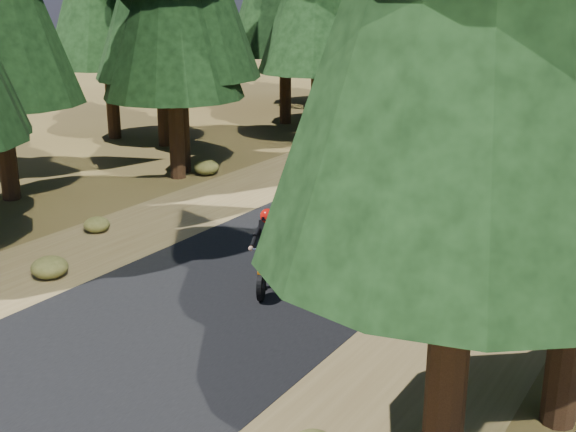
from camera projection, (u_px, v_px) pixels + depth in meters
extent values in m
plane|color=#453518|center=(251.00, 283.00, 15.47)|extent=(120.00, 120.00, 0.00)
cube|color=black|center=(357.00, 222.00, 19.51)|extent=(6.00, 100.00, 0.01)
cube|color=brown|center=(221.00, 197.00, 21.84)|extent=(3.20, 100.00, 0.01)
cube|color=brown|center=(529.00, 253.00, 17.18)|extent=(3.20, 100.00, 0.01)
cylinder|color=black|center=(456.00, 255.00, 8.73)|extent=(0.53, 0.53, 5.85)
cylinder|color=black|center=(1.00, 104.00, 20.82)|extent=(0.53, 0.53, 5.73)
cylinder|color=black|center=(175.00, 98.00, 23.34)|extent=(0.51, 0.51, 5.34)
cylinder|color=black|center=(179.00, 78.00, 24.05)|extent=(0.56, 0.56, 6.43)
cylinder|color=black|center=(162.00, 76.00, 28.31)|extent=(0.52, 0.52, 5.56)
cylinder|color=black|center=(317.00, 72.00, 29.07)|extent=(0.53, 0.53, 5.72)
cylinder|color=black|center=(285.00, 55.00, 33.09)|extent=(0.55, 0.55, 6.37)
cylinder|color=black|center=(376.00, 59.00, 34.96)|extent=(0.53, 0.53, 5.64)
cylinder|color=black|center=(331.00, 54.00, 38.94)|extent=(0.52, 0.52, 5.45)
cylinder|color=black|center=(409.00, 60.00, 41.13)|extent=(0.48, 0.48, 4.42)
cone|color=black|center=(411.00, 10.00, 40.31)|extent=(3.76, 3.76, 5.52)
cylinder|color=black|center=(389.00, 48.00, 47.24)|extent=(0.49, 0.49, 4.75)
cone|color=black|center=(390.00, 1.00, 46.35)|extent=(4.04, 4.04, 5.93)
cylinder|color=black|center=(110.00, 66.00, 29.75)|extent=(0.54, 0.54, 6.00)
cylinder|color=black|center=(285.00, 45.00, 38.89)|extent=(0.56, 0.56, 6.40)
cylinder|color=black|center=(482.00, 34.00, 47.99)|extent=(0.56, 0.56, 6.40)
cylinder|color=black|center=(454.00, 28.00, 51.88)|extent=(0.57, 0.57, 6.80)
cylinder|color=black|center=(549.00, 35.00, 51.38)|extent=(0.54, 0.54, 6.00)
cylinder|color=black|center=(392.00, 38.00, 50.34)|extent=(0.52, 0.52, 5.60)
ellipsoid|color=#474C1E|center=(97.00, 225.00, 18.65)|extent=(0.67, 0.67, 0.40)
ellipsoid|color=#474C1E|center=(337.00, 118.00, 33.55)|extent=(1.11, 1.11, 0.67)
ellipsoid|color=#474C1E|center=(206.00, 167.00, 24.46)|extent=(0.85, 0.85, 0.51)
ellipsoid|color=#474C1E|center=(522.00, 286.00, 14.59)|extent=(0.90, 0.90, 0.54)
ellipsoid|color=#474C1E|center=(49.00, 267.00, 15.67)|extent=(0.79, 0.79, 0.48)
ellipsoid|color=#474C1E|center=(305.00, 146.00, 28.00)|extent=(0.73, 0.73, 0.44)
cube|color=black|center=(266.00, 237.00, 14.82)|extent=(0.44, 0.36, 0.55)
sphere|color=#C10D07|center=(266.00, 218.00, 14.70)|extent=(0.40, 0.40, 0.31)
cube|color=black|center=(323.00, 152.00, 22.28)|extent=(0.46, 0.36, 0.59)
sphere|color=black|center=(323.00, 138.00, 22.15)|extent=(0.41, 0.41, 0.33)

